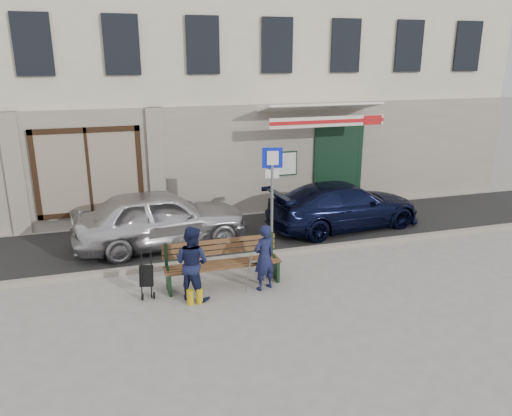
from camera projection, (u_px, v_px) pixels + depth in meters
name	position (u px, v px, depth m)	size (l,w,h in m)	color
ground	(256.00, 288.00, 10.18)	(80.00, 80.00, 0.00)	#9E9991
asphalt_lane	(222.00, 237.00, 13.02)	(60.00, 3.20, 0.01)	#282828
curb	(237.00, 258.00, 11.54)	(60.00, 0.18, 0.12)	#9E9384
building	(183.00, 41.00, 16.44)	(20.00, 8.27, 10.00)	beige
car_silver	(161.00, 218.00, 12.26)	(1.70, 4.23, 1.44)	silver
car_navy	(344.00, 205.00, 13.59)	(1.76, 4.32, 1.25)	black
parking_sign	(272.00, 184.00, 11.57)	(0.46, 0.15, 2.54)	gray
bench	(221.00, 264.00, 10.22)	(2.40, 1.17, 0.98)	brown
man	(264.00, 257.00, 9.97)	(0.50, 0.33, 1.37)	#16193C
woman	(192.00, 263.00, 9.57)	(0.72, 0.56, 1.48)	#161B3D
stroller	(146.00, 277.00, 9.77)	(0.30, 0.40, 0.90)	black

